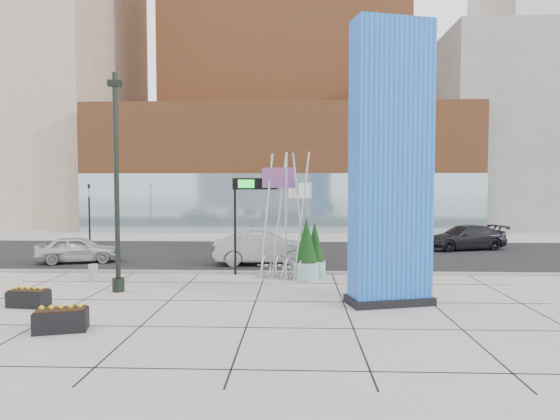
{
  "coord_description": "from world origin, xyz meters",
  "views": [
    {
      "loc": [
        2.42,
        -16.86,
        3.98
      ],
      "look_at": [
        1.73,
        2.0,
        2.99
      ],
      "focal_mm": 30.0,
      "sensor_mm": 36.0,
      "label": 1
    }
  ],
  "objects_px": {
    "lamp_post": "(117,203)",
    "concrete_bollard": "(93,273)",
    "car_silver_mid": "(264,248)",
    "car_white_west": "(78,250)",
    "public_art_sculpture": "(285,246)",
    "overhead_street_sign": "(251,192)",
    "blue_pylon": "(391,169)"
  },
  "relations": [
    {
      "from": "concrete_bollard",
      "to": "car_silver_mid",
      "type": "xyz_separation_m",
      "value": [
        6.76,
        4.46,
        0.46
      ]
    },
    {
      "from": "lamp_post",
      "to": "car_white_west",
      "type": "bearing_deg",
      "value": 125.5
    },
    {
      "from": "concrete_bollard",
      "to": "overhead_street_sign",
      "type": "distance_m",
      "value": 7.44
    },
    {
      "from": "concrete_bollard",
      "to": "overhead_street_sign",
      "type": "relative_size",
      "value": 0.17
    },
    {
      "from": "blue_pylon",
      "to": "lamp_post",
      "type": "distance_m",
      "value": 10.0
    },
    {
      "from": "public_art_sculpture",
      "to": "concrete_bollard",
      "type": "bearing_deg",
      "value": -152.03
    },
    {
      "from": "lamp_post",
      "to": "concrete_bollard",
      "type": "distance_m",
      "value": 3.83
    },
    {
      "from": "blue_pylon",
      "to": "car_white_west",
      "type": "height_order",
      "value": "blue_pylon"
    },
    {
      "from": "lamp_post",
      "to": "blue_pylon",
      "type": "bearing_deg",
      "value": -8.51
    },
    {
      "from": "public_art_sculpture",
      "to": "overhead_street_sign",
      "type": "relative_size",
      "value": 1.25
    },
    {
      "from": "public_art_sculpture",
      "to": "concrete_bollard",
      "type": "distance_m",
      "value": 8.05
    },
    {
      "from": "blue_pylon",
      "to": "concrete_bollard",
      "type": "distance_m",
      "value": 12.67
    },
    {
      "from": "lamp_post",
      "to": "car_silver_mid",
      "type": "relative_size",
      "value": 1.63
    },
    {
      "from": "car_silver_mid",
      "to": "blue_pylon",
      "type": "bearing_deg",
      "value": -152.87
    },
    {
      "from": "blue_pylon",
      "to": "lamp_post",
      "type": "height_order",
      "value": "blue_pylon"
    },
    {
      "from": "car_white_west",
      "to": "public_art_sculpture",
      "type": "bearing_deg",
      "value": -123.82
    },
    {
      "from": "lamp_post",
      "to": "car_silver_mid",
      "type": "distance_m",
      "value": 8.36
    },
    {
      "from": "lamp_post",
      "to": "public_art_sculpture",
      "type": "relative_size",
      "value": 1.51
    },
    {
      "from": "car_silver_mid",
      "to": "overhead_street_sign",
      "type": "bearing_deg",
      "value": 167.29
    },
    {
      "from": "car_silver_mid",
      "to": "car_white_west",
      "type": "bearing_deg",
      "value": 83.8
    },
    {
      "from": "lamp_post",
      "to": "car_silver_mid",
      "type": "bearing_deg",
      "value": 50.64
    },
    {
      "from": "lamp_post",
      "to": "overhead_street_sign",
      "type": "bearing_deg",
      "value": 36.79
    },
    {
      "from": "lamp_post",
      "to": "concrete_bollard",
      "type": "xyz_separation_m",
      "value": [
        -1.71,
        1.71,
        -2.97
      ]
    },
    {
      "from": "public_art_sculpture",
      "to": "overhead_street_sign",
      "type": "bearing_deg",
      "value": 173.06
    },
    {
      "from": "blue_pylon",
      "to": "overhead_street_sign",
      "type": "distance_m",
      "value": 7.2
    },
    {
      "from": "blue_pylon",
      "to": "lamp_post",
      "type": "bearing_deg",
      "value": 157.28
    },
    {
      "from": "blue_pylon",
      "to": "car_silver_mid",
      "type": "distance_m",
      "value": 9.73
    },
    {
      "from": "blue_pylon",
      "to": "public_art_sculpture",
      "type": "height_order",
      "value": "blue_pylon"
    },
    {
      "from": "lamp_post",
      "to": "overhead_street_sign",
      "type": "distance_m",
      "value": 5.87
    },
    {
      "from": "car_silver_mid",
      "to": "concrete_bollard",
      "type": "bearing_deg",
      "value": 118.52
    },
    {
      "from": "car_white_west",
      "to": "lamp_post",
      "type": "bearing_deg",
      "value": -159.42
    },
    {
      "from": "blue_pylon",
      "to": "car_white_west",
      "type": "distance_m",
      "value": 16.83
    }
  ]
}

